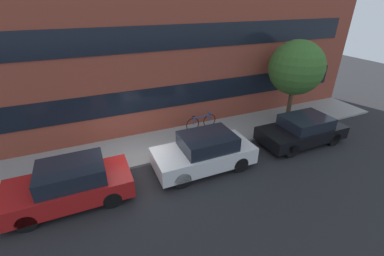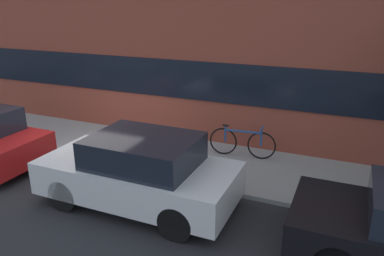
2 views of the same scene
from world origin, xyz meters
name	(u,v)px [view 2 (image 2 of 2)]	position (x,y,z in m)	size (l,w,h in m)	color
ground_plane	(79,164)	(0.00, 0.00, 0.00)	(56.00, 56.00, 0.00)	#232326
sidewalk_strip	(110,145)	(0.00, 1.33, 0.05)	(28.00, 2.67, 0.10)	gray
parked_car_white	(140,171)	(2.47, -1.05, 0.74)	(3.99, 1.81, 1.49)	silver
fire_hydrant	(10,126)	(-3.05, 0.62, 0.45)	(0.56, 0.31, 0.69)	red
bicycle	(242,142)	(3.75, 1.94, 0.52)	(1.74, 0.44, 0.84)	black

